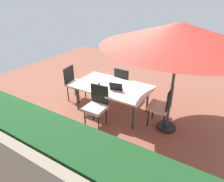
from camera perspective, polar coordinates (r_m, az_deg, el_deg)
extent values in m
cube|color=#935442|center=(5.32, 0.00, -5.74)|extent=(10.00, 10.00, 0.02)
cube|color=#1E4C23|center=(3.63, -20.25, -15.17)|extent=(6.30, 0.73, 1.06)
cube|color=white|center=(4.97, 0.00, 1.30)|extent=(1.93, 1.14, 0.04)
cylinder|color=#333333|center=(5.16, 10.19, -2.71)|extent=(0.05, 0.05, 0.69)
cylinder|color=#333333|center=(5.85, -4.66, 1.37)|extent=(0.05, 0.05, 0.69)
cylinder|color=#333333|center=(4.50, 6.12, -7.26)|extent=(0.05, 0.05, 0.69)
cylinder|color=#333333|center=(5.28, -9.97, -2.00)|extent=(0.05, 0.05, 0.69)
cylinder|color=#4C4C4C|center=(4.29, 17.14, 2.24)|extent=(0.06, 0.06, 2.32)
cone|color=red|center=(4.00, 19.12, 15.32)|extent=(3.02, 3.02, 0.43)
cylinder|color=black|center=(4.85, 15.33, -9.96)|extent=(0.44, 0.44, 0.06)
cube|color=beige|center=(5.68, 3.72, 2.19)|extent=(0.46, 0.46, 0.08)
cube|color=black|center=(5.41, 2.67, 3.97)|extent=(0.44, 0.06, 0.45)
cylinder|color=black|center=(5.86, 6.06, 0.02)|extent=(0.03, 0.03, 0.45)
cylinder|color=black|center=(6.02, 3.05, 0.89)|extent=(0.03, 0.03, 0.45)
cylinder|color=black|center=(5.58, 4.29, -1.36)|extent=(0.03, 0.03, 0.45)
cylinder|color=black|center=(5.75, 1.19, -0.41)|extent=(0.03, 0.03, 0.45)
cube|color=beige|center=(4.50, -4.83, -4.99)|extent=(0.46, 0.46, 0.08)
cube|color=black|center=(4.53, -3.60, -0.89)|extent=(0.44, 0.08, 0.45)
cylinder|color=black|center=(4.61, -7.80, -8.30)|extent=(0.03, 0.03, 0.45)
cylinder|color=black|center=(4.45, -3.88, -9.55)|extent=(0.03, 0.03, 0.45)
cylinder|color=black|center=(4.85, -5.45, -6.13)|extent=(0.03, 0.03, 0.45)
cylinder|color=black|center=(4.70, -1.67, -7.23)|extent=(0.03, 0.03, 0.45)
cube|color=beige|center=(5.72, -10.35, 1.94)|extent=(0.46, 0.46, 0.08)
cube|color=black|center=(5.73, -12.35, 4.68)|extent=(0.10, 0.44, 0.45)
cylinder|color=black|center=(5.61, -9.55, -1.52)|extent=(0.03, 0.03, 0.45)
cylinder|color=black|center=(5.88, -7.73, 0.01)|extent=(0.03, 0.03, 0.45)
cylinder|color=black|center=(5.80, -12.58, -0.85)|extent=(0.03, 0.03, 0.45)
cylinder|color=black|center=(6.06, -10.68, 0.61)|extent=(0.03, 0.03, 0.45)
cube|color=beige|center=(4.67, 13.45, -4.44)|extent=(0.46, 0.46, 0.08)
cube|color=black|center=(4.50, 16.35, -2.17)|extent=(0.06, 0.44, 0.45)
cylinder|color=black|center=(4.99, 11.73, -5.60)|extent=(0.03, 0.03, 0.45)
cylinder|color=black|center=(4.70, 10.37, -7.71)|extent=(0.03, 0.03, 0.45)
cylinder|color=black|center=(4.93, 15.72, -6.58)|extent=(0.03, 0.03, 0.45)
cylinder|color=black|center=(4.63, 14.62, -8.80)|extent=(0.03, 0.03, 0.45)
cube|color=#B7B7BC|center=(4.79, 1.53, 0.64)|extent=(0.36, 0.28, 0.02)
cube|color=black|center=(4.65, 1.12, 1.27)|extent=(0.32, 0.11, 0.20)
cylinder|color=#334C99|center=(4.95, -3.79, 1.91)|extent=(0.07, 0.07, 0.08)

